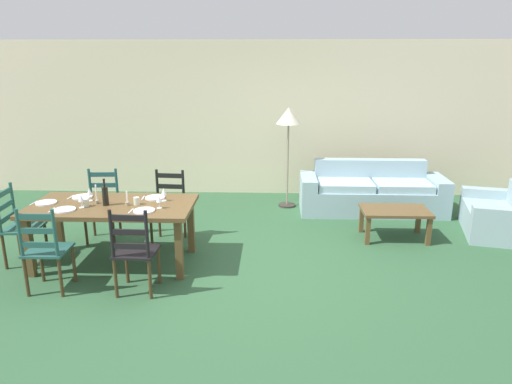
{
  "coord_description": "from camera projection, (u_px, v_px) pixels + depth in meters",
  "views": [
    {
      "loc": [
        0.38,
        -4.99,
        2.4
      ],
      "look_at": [
        0.17,
        0.68,
        0.75
      ],
      "focal_mm": 32.56,
      "sensor_mm": 36.0,
      "label": 1
    }
  ],
  "objects": [
    {
      "name": "dinner_plate_near_left",
      "position": [
        65.0,
        210.0,
        5.2
      ],
      "size": [
        0.24,
        0.24,
        0.02
      ],
      "primitive_type": "cylinder",
      "color": "white",
      "rests_on": "dining_table"
    },
    {
      "name": "dining_table",
      "position": [
        112.0,
        211.0,
        5.45
      ],
      "size": [
        1.9,
        0.96,
        0.75
      ],
      "color": "brown",
      "rests_on": "ground_plane"
    },
    {
      "name": "dining_chair_head_west",
      "position": [
        18.0,
        225.0,
        5.52
      ],
      "size": [
        0.42,
        0.44,
        0.96
      ],
      "color": "#24574B",
      "rests_on": "ground_plane"
    },
    {
      "name": "dinner_plate_far_right",
      "position": [
        155.0,
        198.0,
        5.64
      ],
      "size": [
        0.24,
        0.24,
        0.02
      ],
      "primitive_type": "cylinder",
      "color": "white",
      "rests_on": "dining_table"
    },
    {
      "name": "armchair_upholstered",
      "position": [
        501.0,
        217.0,
        6.51
      ],
      "size": [
        1.05,
        1.31,
        0.72
      ],
      "color": "#92ACB3",
      "rests_on": "ground_plane"
    },
    {
      "name": "candle_short",
      "position": [
        127.0,
        202.0,
        5.36
      ],
      "size": [
        0.05,
        0.05,
        0.17
      ],
      "color": "#998C66",
      "rests_on": "dining_table"
    },
    {
      "name": "dinner_plate_far_left",
      "position": [
        82.0,
        197.0,
        5.68
      ],
      "size": [
        0.24,
        0.24,
        0.02
      ],
      "primitive_type": "cylinder",
      "color": "white",
      "rests_on": "dining_table"
    },
    {
      "name": "coffee_cup_secondary",
      "position": [
        86.0,
        203.0,
        5.33
      ],
      "size": [
        0.07,
        0.07,
        0.09
      ],
      "primitive_type": "cylinder",
      "color": "beige",
      "rests_on": "dining_table"
    },
    {
      "name": "coffee_cup_primary",
      "position": [
        137.0,
        201.0,
        5.39
      ],
      "size": [
        0.07,
        0.07,
        0.09
      ],
      "primitive_type": "cylinder",
      "color": "beige",
      "rests_on": "dining_table"
    },
    {
      "name": "wine_glass_near_left",
      "position": [
        81.0,
        198.0,
        5.26
      ],
      "size": [
        0.06,
        0.06,
        0.16
      ],
      "color": "white",
      "rests_on": "dining_table"
    },
    {
      "name": "dining_chair_far_right",
      "position": [
        169.0,
        207.0,
        6.2
      ],
      "size": [
        0.45,
        0.43,
        0.96
      ],
      "color": "black",
      "rests_on": "ground_plane"
    },
    {
      "name": "coffee_table",
      "position": [
        395.0,
        214.0,
        6.31
      ],
      "size": [
        0.9,
        0.56,
        0.42
      ],
      "color": "brown",
      "rests_on": "ground_plane"
    },
    {
      "name": "dining_chair_near_left",
      "position": [
        45.0,
        250.0,
        4.82
      ],
      "size": [
        0.43,
        0.41,
        0.96
      ],
      "color": "#24524A",
      "rests_on": "ground_plane"
    },
    {
      "name": "fork_head_west",
      "position": [
        34.0,
        203.0,
        5.45
      ],
      "size": [
        0.03,
        0.17,
        0.01
      ],
      "primitive_type": "cube",
      "rotation": [
        0.0,
        0.0,
        -0.07
      ],
      "color": "silver",
      "rests_on": "dining_table"
    },
    {
      "name": "standing_lamp",
      "position": [
        289.0,
        122.0,
        7.41
      ],
      "size": [
        0.4,
        0.4,
        1.64
      ],
      "color": "#332D28",
      "rests_on": "ground_plane"
    },
    {
      "name": "wine_glass_far_right",
      "position": [
        164.0,
        192.0,
        5.51
      ],
      "size": [
        0.06,
        0.06,
        0.16
      ],
      "color": "white",
      "rests_on": "dining_table"
    },
    {
      "name": "candle_tall",
      "position": [
        97.0,
        198.0,
        5.43
      ],
      "size": [
        0.05,
        0.05,
        0.23
      ],
      "color": "#998C66",
      "rests_on": "dining_table"
    },
    {
      "name": "fork_far_left",
      "position": [
        70.0,
        197.0,
        5.68
      ],
      "size": [
        0.02,
        0.17,
        0.01
      ],
      "primitive_type": "cube",
      "rotation": [
        0.0,
        0.0,
        -0.04
      ],
      "color": "silver",
      "rests_on": "dining_table"
    },
    {
      "name": "fork_near_right",
      "position": [
        131.0,
        211.0,
        5.17
      ],
      "size": [
        0.02,
        0.17,
        0.01
      ],
      "primitive_type": "cube",
      "rotation": [
        0.0,
        0.0,
        -0.04
      ],
      "color": "silver",
      "rests_on": "dining_table"
    },
    {
      "name": "dinner_plate_head_west",
      "position": [
        46.0,
        203.0,
        5.45
      ],
      "size": [
        0.24,
        0.24,
        0.02
      ],
      "primitive_type": "cylinder",
      "color": "white",
      "rests_on": "dining_table"
    },
    {
      "name": "fork_far_right",
      "position": [
        143.0,
        198.0,
        5.65
      ],
      "size": [
        0.03,
        0.17,
        0.01
      ],
      "primitive_type": "cube",
      "rotation": [
        0.0,
        0.0,
        0.08
      ],
      "color": "silver",
      "rests_on": "dining_table"
    },
    {
      "name": "wine_bottle",
      "position": [
        105.0,
        195.0,
        5.35
      ],
      "size": [
        0.07,
        0.07,
        0.32
      ],
      "color": "black",
      "rests_on": "dining_table"
    },
    {
      "name": "wall_far",
      "position": [
        252.0,
        119.0,
        8.26
      ],
      "size": [
        9.6,
        0.16,
        2.7
      ],
      "primitive_type": "cube",
      "color": "beige",
      "rests_on": "ground_plane"
    },
    {
      "name": "dining_chair_far_left",
      "position": [
        103.0,
        205.0,
        6.26
      ],
      "size": [
        0.45,
        0.43,
        0.96
      ],
      "color": "#22504E",
      "rests_on": "ground_plane"
    },
    {
      "name": "wine_glass_far_left",
      "position": [
        89.0,
        192.0,
        5.52
      ],
      "size": [
        0.06,
        0.06,
        0.16
      ],
      "color": "white",
      "rests_on": "dining_table"
    },
    {
      "name": "ground_plane",
      "position": [
        240.0,
        270.0,
        5.47
      ],
      "size": [
        9.6,
        9.6,
        0.02
      ],
      "primitive_type": "cube",
      "color": "#2D5534"
    },
    {
      "name": "dining_chair_near_right",
      "position": [
        135.0,
        251.0,
        4.79
      ],
      "size": [
        0.43,
        0.41,
        0.96
      ],
      "color": "black",
      "rests_on": "ground_plane"
    },
    {
      "name": "wine_glass_near_right",
      "position": [
        159.0,
        199.0,
        5.24
      ],
      "size": [
        0.06,
        0.06,
        0.16
      ],
      "color": "white",
      "rests_on": "dining_table"
    },
    {
      "name": "couch",
      "position": [
        371.0,
        193.0,
        7.49
      ],
      "size": [
        2.28,
        0.81,
        0.8
      ],
      "color": "#96B3BD",
      "rests_on": "ground_plane"
    },
    {
      "name": "dinner_plate_near_right",
      "position": [
        144.0,
        211.0,
        5.16
      ],
      "size": [
        0.24,
        0.24,
        0.02
      ],
      "primitive_type": "cylinder",
      "color": "white",
      "rests_on": "dining_table"
    },
    {
      "name": "fork_near_left",
      "position": [
        52.0,
        210.0,
        5.2
      ],
      "size": [
        0.02,
        0.17,
        0.01
      ],
      "primitive_type": "cube",
      "rotation": [
        0.0,
        0.0,
        0.04
      ],
      "color": "silver",
      "rests_on": "dining_table"
    }
  ]
}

